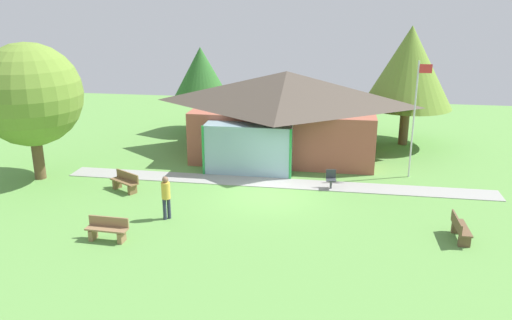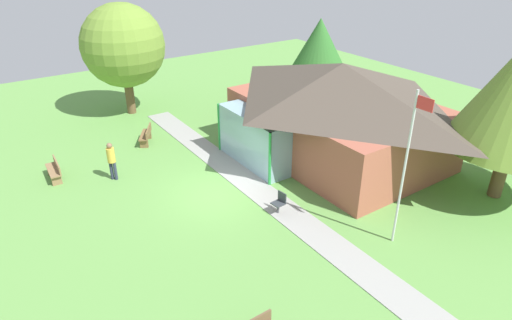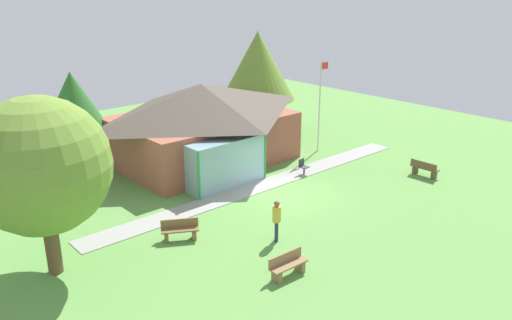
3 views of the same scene
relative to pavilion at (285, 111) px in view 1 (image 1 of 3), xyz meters
The scene contains 12 objects.
ground_plane 6.88m from the pavilion, 88.93° to the right, with size 44.00×44.00×0.00m, color #609947.
pavilion is the anchor object (origin of this frame).
footpath 5.53m from the pavilion, 88.62° to the right, with size 19.87×1.30×0.03m, color #999993.
flagpole 7.12m from the pavilion, 25.82° to the right, with size 0.64×0.08×5.52m.
bench_front_left 12.96m from the pavilion, 112.94° to the right, with size 1.52×0.51×0.84m.
bench_lawn_far_right 12.35m from the pavilion, 53.05° to the right, with size 0.46×1.51×0.84m.
bench_mid_left 9.66m from the pavilion, 131.89° to the right, with size 1.52×1.14×0.84m.
patio_chair_lawn_spare 6.25m from the pavilion, 63.15° to the right, with size 0.48×0.48×0.86m.
visitor_strolling_lawn 10.39m from the pavilion, 109.94° to the right, with size 0.34×0.34×1.74m.
tree_west_hedge 12.69m from the pavilion, 150.87° to the right, with size 4.70×4.70×6.37m.
tree_behind_pavilion_right 7.55m from the pavilion, 22.77° to the left, with size 5.04×5.04×6.77m.
tree_behind_pavilion_left 7.04m from the pavilion, 145.50° to the left, with size 3.65×3.65×5.32m.
Camera 1 is at (2.75, -21.00, 8.29)m, focal length 36.41 mm.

